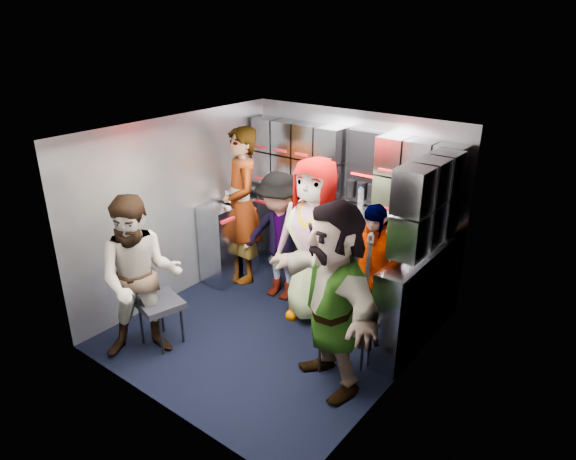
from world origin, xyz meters
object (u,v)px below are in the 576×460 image
Objects in this scene: jump_seat_near_left at (160,305)px; jump_seat_center at (323,274)px; attendant_arc_a at (140,278)px; jump_seat_near_right at (342,333)px; attendant_arc_b at (279,237)px; attendant_standing at (242,206)px; attendant_arc_e at (333,298)px; attendant_arc_d at (371,276)px; jump_seat_mid_left at (289,262)px; attendant_arc_c at (314,241)px; jump_seat_mid_right at (377,303)px.

jump_seat_center is (0.91, 1.53, 0.01)m from jump_seat_near_left.
attendant_arc_a is (-0.91, -1.71, 0.37)m from jump_seat_center.
attendant_arc_a is at bearing -117.87° from jump_seat_center.
jump_seat_near_right is 0.32× the size of attendant_arc_b.
attendant_standing is 1.10× the size of attendant_arc_e.
jump_seat_mid_left is at bearing 157.88° from attendant_arc_d.
attendant_standing is (-1.98, 0.86, 0.53)m from jump_seat_near_right.
attendant_arc_e is at bearing -39.56° from attendant_arc_b.
jump_seat_center is at bearing 59.42° from jump_seat_near_left.
jump_seat_near_right is 1.57m from attendant_arc_b.
jump_seat_mid_left is 0.28× the size of attendant_arc_b.
jump_seat_mid_left is 0.83m from attendant_arc_c.
attendant_standing is 1.26× the size of attendant_arc_b.
attendant_standing reaches higher than attendant_arc_a.
attendant_arc_b is 0.60m from attendant_arc_c.
jump_seat_near_right is (0.05, -0.75, 0.06)m from jump_seat_mid_right.
attendant_arc_c reaches higher than jump_seat_near_left.
attendant_arc_e is at bearing -54.44° from attendant_arc_c.
jump_seat_mid_left is 1.63m from jump_seat_near_right.
jump_seat_center is at bearing 154.00° from attendant_arc_e.
jump_seat_near_right is at bearing -20.00° from attendant_arc_a.
jump_seat_mid_right is 0.28× the size of attendant_arc_d.
attendant_arc_a reaches higher than jump_seat_near_left.
attendant_standing reaches higher than attendant_arc_e.
jump_seat_mid_left is 0.24× the size of attendant_arc_e.
attendant_arc_b is at bearing 27.18° from attendant_standing.
jump_seat_center is 0.32× the size of attendant_arc_a.
attendant_arc_c reaches higher than jump_seat_mid_right.
attendant_arc_d is at bearing -12.88° from attendant_arc_b.
jump_seat_mid_left is (0.34, 1.66, -0.06)m from jump_seat_near_left.
attendant_arc_e is (0.05, -0.93, 0.51)m from jump_seat_mid_right.
attendant_standing reaches higher than attendant_arc_d.
jump_seat_center is 1.12m from jump_seat_near_right.
jump_seat_mid_left is 1.39m from attendant_arc_d.
attendant_arc_e is (0.05, -0.75, 0.12)m from attendant_arc_d.
attendant_standing is at bearing 165.76° from attendant_arc_d.
jump_seat_mid_right is 2.35m from attendant_arc_a.
attendant_arc_a is 1.82m from attendant_arc_e.
attendant_arc_a is at bearing -130.39° from attendant_arc_e.
attendant_arc_c reaches higher than jump_seat_mid_left.
jump_seat_near_right is at bearing 23.04° from jump_seat_near_left.
attendant_standing reaches higher than jump_seat_near_right.
attendant_arc_a is (-1.67, -0.89, 0.39)m from jump_seat_near_right.
attendant_arc_e reaches higher than jump_seat_near_left.
jump_seat_center is at bearing 154.82° from attendant_arc_d.
attendant_arc_d is (0.72, -0.25, 0.31)m from jump_seat_center.
jump_seat_center is 0.35× the size of attendant_arc_d.
attendant_standing is (-1.22, 0.03, 0.52)m from jump_seat_center.
jump_seat_center is 0.29× the size of attendant_arc_c.
jump_seat_center is 1.32m from attendant_standing.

